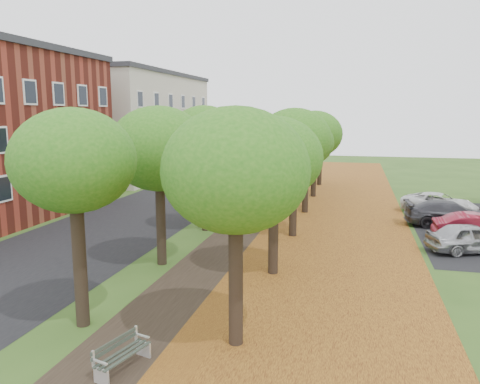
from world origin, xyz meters
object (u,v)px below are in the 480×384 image
Objects in this scene: car_red at (480,229)px; car_silver at (471,238)px; car_white at (439,203)px; car_grey at (450,214)px; bench at (122,354)px.

car_silver is at bearing 156.31° from car_red.
car_red is 7.03m from car_white.
car_silver is 2.02m from car_red.
car_silver is 0.93× the size of car_red.
bench is at bearing 144.95° from car_grey.
car_grey is at bearing -163.15° from car_white.
bench is 0.35× the size of car_grey.
car_red is at bearing -171.35° from car_grey.
car_grey reaches higher than car_silver.
car_red is at bearing -22.77° from bench.
car_white is (10.85, 21.85, 0.24)m from bench.
car_red is at bearing -156.86° from car_white.
car_red reaches higher than bench.
car_grey is at bearing -19.47° from car_silver.
car_white is at bearing -11.16° from bench.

